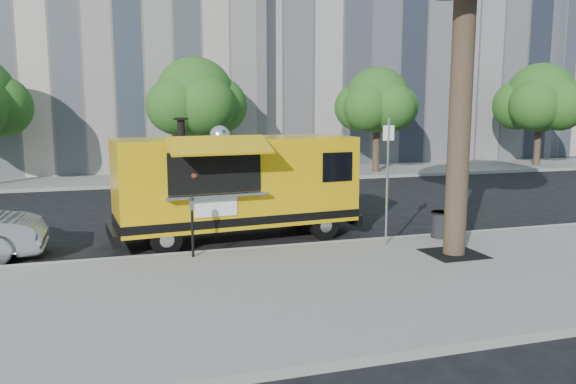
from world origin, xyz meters
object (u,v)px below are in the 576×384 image
sign_post (387,174)px  trash_bin_right (454,224)px  far_tree_d (541,98)px  parking_meter (192,220)px  far_tree_c (377,100)px  trash_bin_left (441,224)px  food_truck (236,184)px  far_tree_b (195,97)px

sign_post → trash_bin_right: sign_post is taller
far_tree_d → parking_meter: bearing=-146.4°
far_tree_c → trash_bin_left: far_tree_c is taller
far_tree_d → food_truck: size_ratio=0.87×
far_tree_d → trash_bin_left: 20.58m
parking_meter → trash_bin_right: bearing=-0.5°
sign_post → trash_bin_left: 2.16m
far_tree_d → parking_meter: 25.38m
food_truck → far_tree_d: bearing=25.9°
parking_meter → food_truck: bearing=54.6°
far_tree_d → sign_post: size_ratio=1.88×
food_truck → far_tree_c: bearing=45.2°
sign_post → trash_bin_right: (1.95, 0.14, -1.34)m
far_tree_c → food_truck: 15.42m
far_tree_b → far_tree_c: (9.00, -0.30, -0.12)m
food_truck → trash_bin_left: bearing=-26.7°
far_tree_b → trash_bin_left: (4.21, -14.00, -3.33)m
trash_bin_right → sign_post: bearing=-175.9°
far_tree_b → sign_post: (2.55, -14.25, -1.98)m
sign_post → food_truck: 3.84m
parking_meter → trash_bin_right: (6.50, -0.06, -0.48)m
far_tree_b → trash_bin_left: size_ratio=8.38×
far_tree_b → sign_post: size_ratio=1.83×
parking_meter → trash_bin_left: parking_meter is taller
sign_post → parking_meter: (-4.55, 0.20, -0.87)m
far_tree_b → far_tree_c: size_ratio=1.06×
far_tree_b → trash_bin_right: 15.18m
far_tree_b → trash_bin_left: far_tree_b is taller
trash_bin_left → trash_bin_right: size_ratio=0.99×
food_truck → far_tree_b: bearing=81.4°
trash_bin_right → trash_bin_left: bearing=159.1°
parking_meter → trash_bin_left: (6.21, 0.05, -0.48)m
far_tree_d → trash_bin_right: size_ratio=8.47×
far_tree_c → sign_post: 15.48m
parking_meter → far_tree_c: bearing=51.3°
sign_post → trash_bin_right: bearing=4.1°
food_truck → trash_bin_right: (5.14, -1.98, -0.96)m
parking_meter → trash_bin_left: 6.23m
far_tree_c → parking_meter: (-11.00, -13.75, -2.74)m
far_tree_d → far_tree_c: bearing=-178.9°
food_truck → trash_bin_left: size_ratio=9.90×
far_tree_c → food_truck: bearing=-129.2°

